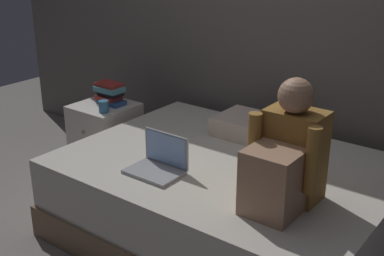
% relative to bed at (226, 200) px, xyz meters
% --- Properties ---
extents(ground_plane, '(8.00, 8.00, 0.00)m').
position_rel_bed_xyz_m(ground_plane, '(-0.20, -0.30, -0.27)').
color(ground_plane, gray).
extents(wall_back, '(5.60, 0.10, 2.70)m').
position_rel_bed_xyz_m(wall_back, '(-0.20, 0.90, 1.08)').
color(wall_back, '#605B56').
rests_on(wall_back, ground_plane).
extents(bed, '(2.00, 1.50, 0.54)m').
position_rel_bed_xyz_m(bed, '(0.00, 0.00, 0.00)').
color(bed, '#7A6047').
rests_on(bed, ground_plane).
extents(nightstand, '(0.44, 0.46, 0.58)m').
position_rel_bed_xyz_m(nightstand, '(-1.30, 0.20, 0.03)').
color(nightstand, beige).
rests_on(nightstand, ground_plane).
extents(person_sitting, '(0.39, 0.44, 0.66)m').
position_rel_bed_xyz_m(person_sitting, '(0.51, -0.25, 0.52)').
color(person_sitting, olive).
rests_on(person_sitting, bed).
extents(laptop, '(0.32, 0.23, 0.22)m').
position_rel_bed_xyz_m(laptop, '(-0.24, -0.36, 0.33)').
color(laptop, '#9EA0A5').
rests_on(laptop, bed).
extents(pillow, '(0.56, 0.36, 0.13)m').
position_rel_bed_xyz_m(pillow, '(-0.06, 0.45, 0.34)').
color(pillow, beige).
rests_on(pillow, bed).
extents(book_stack, '(0.23, 0.15, 0.17)m').
position_rel_bed_xyz_m(book_stack, '(-1.27, 0.25, 0.40)').
color(book_stack, '#284C84').
rests_on(book_stack, nightstand).
extents(mug, '(0.08, 0.08, 0.09)m').
position_rel_bed_xyz_m(mug, '(-1.17, 0.08, 0.36)').
color(mug, teal).
rests_on(mug, nightstand).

